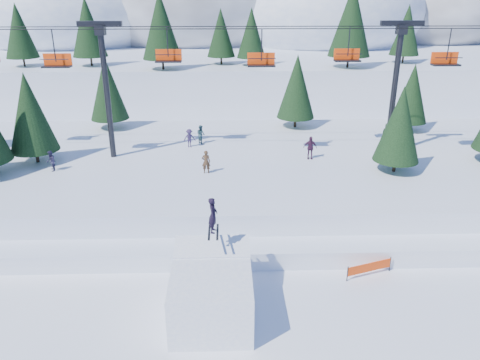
{
  "coord_description": "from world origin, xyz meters",
  "views": [
    {
      "loc": [
        0.03,
        -17.6,
        14.75
      ],
      "look_at": [
        0.74,
        6.0,
        5.2
      ],
      "focal_mm": 35.0,
      "sensor_mm": 36.0,
      "label": 1
    }
  ],
  "objects_px": {
    "banner_near": "(369,267)",
    "banner_far": "(371,248)",
    "chairlift": "(240,69)",
    "jump_kicker": "(212,291)"
  },
  "relations": [
    {
      "from": "banner_near",
      "to": "banner_far",
      "type": "height_order",
      "value": "same"
    },
    {
      "from": "chairlift",
      "to": "banner_near",
      "type": "height_order",
      "value": "chairlift"
    },
    {
      "from": "jump_kicker",
      "to": "banner_near",
      "type": "distance_m",
      "value": 9.24
    },
    {
      "from": "jump_kicker",
      "to": "banner_near",
      "type": "xyz_separation_m",
      "value": [
        8.63,
        3.19,
        -0.86
      ]
    },
    {
      "from": "jump_kicker",
      "to": "banner_near",
      "type": "relative_size",
      "value": 2.09
    },
    {
      "from": "jump_kicker",
      "to": "banner_near",
      "type": "bearing_deg",
      "value": 20.26
    },
    {
      "from": "chairlift",
      "to": "banner_near",
      "type": "xyz_separation_m",
      "value": [
        6.74,
        -13.68,
        -8.78
      ]
    },
    {
      "from": "banner_far",
      "to": "banner_near",
      "type": "bearing_deg",
      "value": -108.49
    },
    {
      "from": "jump_kicker",
      "to": "banner_far",
      "type": "xyz_separation_m",
      "value": [
        9.35,
        5.33,
        -0.86
      ]
    },
    {
      "from": "jump_kicker",
      "to": "banner_far",
      "type": "distance_m",
      "value": 10.8
    }
  ]
}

